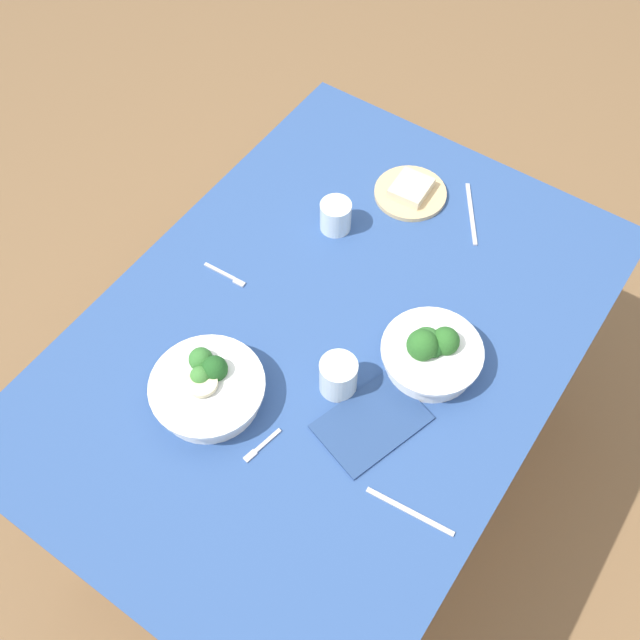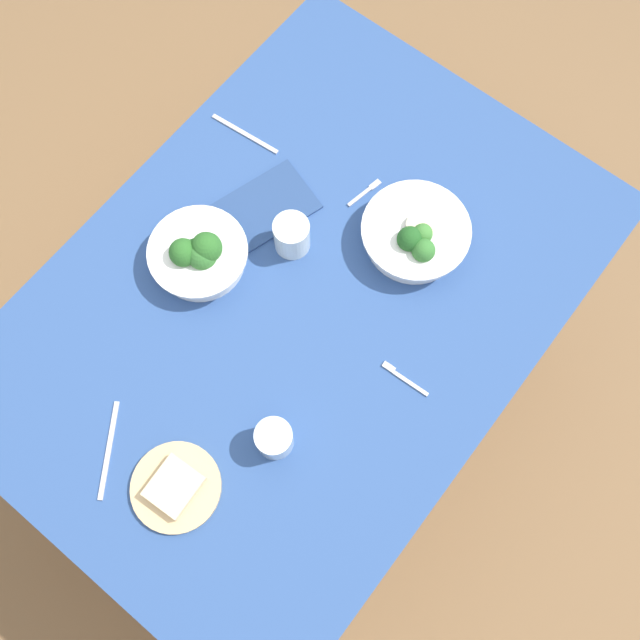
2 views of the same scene
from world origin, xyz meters
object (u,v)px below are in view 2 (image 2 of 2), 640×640
at_px(fork_by_far_bowl, 404,377).
at_px(table_knife_right, 109,450).
at_px(bread_side_plate, 175,487).
at_px(napkin_folded_upper, 266,207).
at_px(fork_by_near_bowl, 366,192).
at_px(water_glass_center, 292,235).
at_px(table_knife_left, 245,134).
at_px(broccoli_bowl_far, 415,235).
at_px(broccoli_bowl_near, 199,254).
at_px(water_glass_side, 274,439).

relative_size(fork_by_far_bowl, table_knife_right, 0.57).
height_order(bread_side_plate, napkin_folded_upper, bread_side_plate).
bearing_deg(bread_side_plate, fork_by_near_bowl, -172.27).
relative_size(water_glass_center, fork_by_near_bowl, 0.91).
bearing_deg(fork_by_far_bowl, table_knife_left, -23.80).
height_order(water_glass_center, fork_by_near_bowl, water_glass_center).
xyz_separation_m(broccoli_bowl_far, fork_by_near_bowl, (-0.03, -0.16, -0.03)).
bearing_deg(fork_by_near_bowl, napkin_folded_upper, 148.87).
height_order(water_glass_center, table_knife_right, water_glass_center).
height_order(bread_side_plate, table_knife_right, bread_side_plate).
bearing_deg(table_knife_left, broccoli_bowl_near, 108.60).
relative_size(fork_by_near_bowl, table_knife_right, 0.48).
height_order(broccoli_bowl_far, table_knife_left, broccoli_bowl_far).
xyz_separation_m(broccoli_bowl_near, fork_by_far_bowl, (-0.06, 0.50, -0.04)).
height_order(bread_side_plate, fork_by_far_bowl, bread_side_plate).
distance_m(water_glass_center, water_glass_side, 0.44).
relative_size(broccoli_bowl_near, water_glass_center, 2.47).
xyz_separation_m(water_glass_center, table_knife_right, (0.58, -0.00, -0.04)).
xyz_separation_m(fork_by_near_bowl, napkin_folded_upper, (0.17, -0.15, 0.00)).
bearing_deg(table_knife_left, bread_side_plate, 115.27).
height_order(fork_by_near_bowl, table_knife_left, same).
height_order(water_glass_side, table_knife_right, water_glass_side).
bearing_deg(water_glass_side, bread_side_plate, -26.55).
bearing_deg(water_glass_center, table_knife_right, -0.35).
xyz_separation_m(fork_by_near_bowl, table_knife_left, (0.05, -0.31, -0.00)).
relative_size(bread_side_plate, table_knife_right, 0.91).
distance_m(fork_by_near_bowl, table_knife_right, 0.78).
relative_size(water_glass_side, table_knife_left, 0.42).
bearing_deg(fork_by_near_bowl, bread_side_plate, -161.38).
xyz_separation_m(water_glass_center, napkin_folded_upper, (-0.03, -0.10, -0.04)).
relative_size(water_glass_side, fork_by_near_bowl, 0.81).
xyz_separation_m(broccoli_bowl_near, fork_by_near_bowl, (-0.36, 0.18, -0.04)).
distance_m(bread_side_plate, fork_by_near_bowl, 0.76).
bearing_deg(table_knife_left, napkin_folded_upper, 138.42).
height_order(water_glass_center, table_knife_left, water_glass_center).
distance_m(broccoli_bowl_far, napkin_folded_upper, 0.34).
distance_m(broccoli_bowl_far, water_glass_side, 0.53).
distance_m(broccoli_bowl_far, broccoli_bowl_near, 0.47).
bearing_deg(fork_by_near_bowl, broccoli_bowl_near, 164.58).
relative_size(water_glass_side, napkin_folded_upper, 0.36).
height_order(fork_by_near_bowl, napkin_folded_upper, napkin_folded_upper).
relative_size(broccoli_bowl_far, table_knife_left, 1.30).
bearing_deg(napkin_folded_upper, broccoli_bowl_near, -7.16).
distance_m(broccoli_bowl_near, water_glass_center, 0.20).
xyz_separation_m(table_knife_right, napkin_folded_upper, (-0.61, -0.10, 0.00)).
xyz_separation_m(water_glass_center, fork_by_near_bowl, (-0.20, 0.05, -0.04)).
distance_m(broccoli_bowl_far, bread_side_plate, 0.72).
xyz_separation_m(fork_by_far_bowl, napkin_folded_upper, (-0.12, -0.48, 0.00)).
bearing_deg(broccoli_bowl_far, water_glass_side, 4.46).
height_order(table_knife_left, table_knife_right, same).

